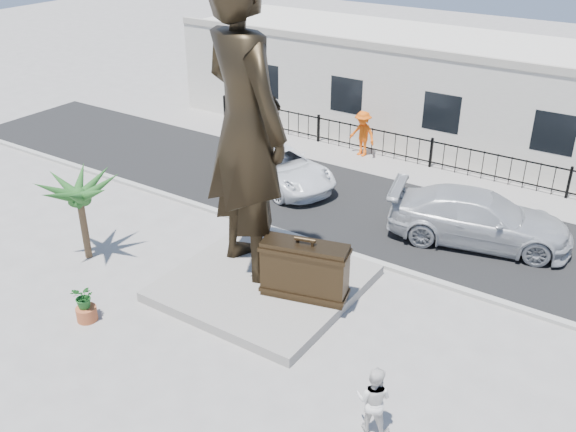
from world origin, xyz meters
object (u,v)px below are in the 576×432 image
Objects in this scene: statue at (246,127)px; tourist at (374,400)px; suitcase at (305,270)px; car_white at (279,166)px.

statue is 5.33× the size of tourist.
suitcase reaches higher than car_white.
car_white is at bearing 114.50° from suitcase.
statue reaches higher than car_white.
tourist is (6.02, -3.66, -3.87)m from statue.
car_white is (-5.29, 6.46, -0.40)m from suitcase.
suitcase is 4.89m from tourist.
statue is 8.03m from tourist.
statue reaches higher than tourist.
statue reaches higher than suitcase.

